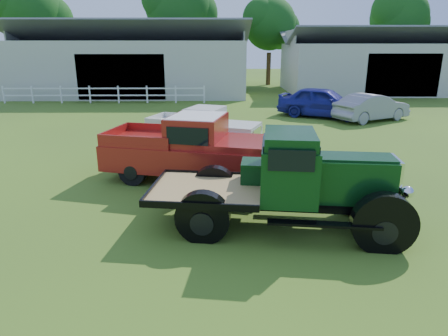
{
  "coord_description": "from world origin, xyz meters",
  "views": [
    {
      "loc": [
        0.1,
        -8.23,
        3.99
      ],
      "look_at": [
        0.2,
        1.2,
        1.05
      ],
      "focal_mm": 32.0,
      "sensor_mm": 36.0,
      "label": 1
    }
  ],
  "objects_px": {
    "white_pickup": "(203,129)",
    "misc_car_blue": "(323,102)",
    "vintage_flatbed": "(283,181)",
    "red_pickup": "(194,148)",
    "misc_car_grey": "(372,107)"
  },
  "relations": [
    {
      "from": "white_pickup",
      "to": "misc_car_blue",
      "type": "bearing_deg",
      "value": 69.0
    },
    {
      "from": "vintage_flatbed",
      "to": "red_pickup",
      "type": "bearing_deg",
      "value": 130.06
    },
    {
      "from": "red_pickup",
      "to": "misc_car_blue",
      "type": "distance_m",
      "value": 12.68
    },
    {
      "from": "vintage_flatbed",
      "to": "white_pickup",
      "type": "distance_m",
      "value": 7.22
    },
    {
      "from": "white_pickup",
      "to": "misc_car_blue",
      "type": "relative_size",
      "value": 0.9
    },
    {
      "from": "red_pickup",
      "to": "misc_car_grey",
      "type": "xyz_separation_m",
      "value": [
        8.96,
        9.74,
        -0.29
      ]
    },
    {
      "from": "vintage_flatbed",
      "to": "misc_car_blue",
      "type": "height_order",
      "value": "vintage_flatbed"
    },
    {
      "from": "red_pickup",
      "to": "white_pickup",
      "type": "relative_size",
      "value": 1.23
    },
    {
      "from": "red_pickup",
      "to": "misc_car_blue",
      "type": "xyz_separation_m",
      "value": [
        6.58,
        10.83,
        -0.16
      ]
    },
    {
      "from": "red_pickup",
      "to": "misc_car_grey",
      "type": "relative_size",
      "value": 1.26
    },
    {
      "from": "white_pickup",
      "to": "red_pickup",
      "type": "bearing_deg",
      "value": -71.5
    },
    {
      "from": "red_pickup",
      "to": "white_pickup",
      "type": "xyz_separation_m",
      "value": [
        0.14,
        3.59,
        -0.18
      ]
    },
    {
      "from": "red_pickup",
      "to": "vintage_flatbed",
      "type": "bearing_deg",
      "value": -43.15
    },
    {
      "from": "misc_car_grey",
      "to": "misc_car_blue",
      "type": "bearing_deg",
      "value": 37.19
    },
    {
      "from": "vintage_flatbed",
      "to": "misc_car_grey",
      "type": "bearing_deg",
      "value": 69.51
    }
  ]
}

